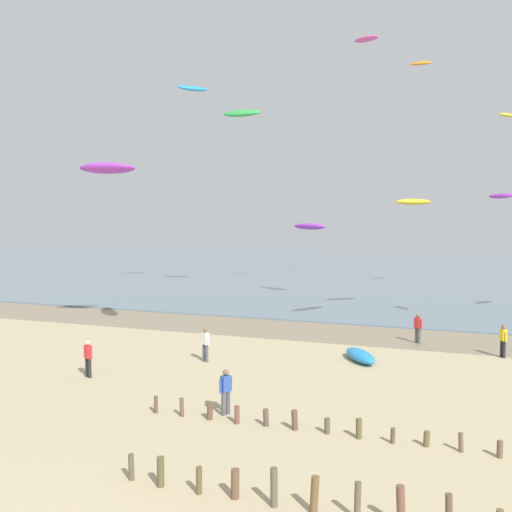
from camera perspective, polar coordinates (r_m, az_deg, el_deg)
name	(u,v)px	position (r m, az deg, el deg)	size (l,w,h in m)	color
wet_sand_strip	(304,331)	(36.82, 4.76, -7.41)	(120.00, 5.80, 0.01)	#84755B
sea	(380,272)	(73.74, 12.21, -1.54)	(160.00, 70.00, 0.10)	slate
groyne_mid	(394,508)	(15.36, 13.52, -23.08)	(13.97, 0.35, 1.08)	brown
groyne_far	(349,428)	(20.29, 9.18, -16.52)	(14.22, 0.36, 0.70)	brown
person_nearest_camera	(205,344)	(29.34, -5.05, -8.64)	(0.52, 0.36, 1.71)	#4C4C56
person_left_flank	(226,390)	(21.91, -3.02, -13.16)	(0.37, 0.50, 1.71)	#4C4C56
person_right_flank	(418,327)	(34.51, 15.74, -6.82)	(0.48, 0.39, 1.71)	#4C4C56
person_far_down_beach	(88,357)	(27.64, -16.30, -9.62)	(0.53, 0.34, 1.71)	#232328
person_trailing_behind	(503,340)	(32.64, 23.29, -7.65)	(0.37, 0.51, 1.71)	#232328
grounded_kite	(360,356)	(29.93, 10.30, -9.69)	(2.80, 1.01, 0.56)	#2384D1
kite_aloft_0	(242,113)	(51.83, -1.41, 13.97)	(3.42, 1.09, 0.55)	green
kite_aloft_1	(507,115)	(54.75, 23.60, 12.67)	(2.02, 0.65, 0.32)	yellow
kite_aloft_3	(310,226)	(50.13, 5.33, 2.93)	(3.44, 1.10, 0.55)	purple
kite_aloft_4	(366,39)	(51.60, 10.87, 20.36)	(2.21, 0.71, 0.35)	#E54C99
kite_aloft_7	(192,88)	(54.28, -6.31, 16.19)	(2.83, 0.90, 0.45)	#2384D1
kite_aloft_8	(501,196)	(39.60, 23.10, 5.50)	(1.97, 0.63, 0.31)	purple
kite_aloft_9	(413,202)	(42.72, 15.33, 5.20)	(2.75, 0.88, 0.44)	yellow
kite_aloft_10	(421,63)	(58.67, 16.02, 17.88)	(2.04, 0.65, 0.33)	orange
kite_aloft_11	(107,168)	(36.92, -14.51, 8.42)	(3.42, 1.09, 0.55)	purple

